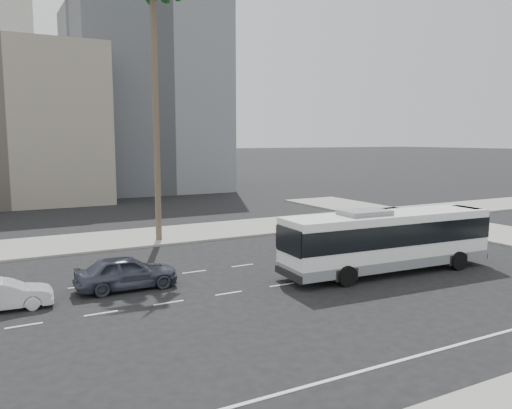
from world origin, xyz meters
TOP-DOWN VIEW (x-y plane):
  - ground at (0.00, 0.00)m, footprint 700.00×700.00m
  - sidewalk_north at (0.00, 15.50)m, footprint 120.00×7.00m
  - midrise_gray_center at (8.00, 52.00)m, footprint 20.00×20.00m
  - civic_tower at (-2.00, 250.00)m, footprint 42.00×42.00m
  - highrise_right at (45.00, 230.00)m, footprint 26.00×26.00m
  - highrise_far at (70.00, 260.00)m, footprint 22.00×22.00m
  - city_bus at (6.48, -0.58)m, footprint 12.64×3.46m
  - car_a at (-7.12, 3.10)m, footprint 2.11×5.01m
  - car_b at (-12.62, 2.51)m, footprint 1.72×4.13m

SIDE VIEW (x-z plane):
  - ground at x=0.00m, z-range 0.00..0.00m
  - sidewalk_north at x=0.00m, z-range 0.00..0.15m
  - car_b at x=-12.62m, z-range 0.00..1.33m
  - car_a at x=-7.12m, z-range 0.00..1.69m
  - city_bus at x=6.48m, z-range 0.09..3.69m
  - midrise_gray_center at x=8.00m, z-range 0.00..26.00m
  - highrise_far at x=70.00m, z-range 0.00..60.00m
  - highrise_right at x=45.00m, z-range 0.00..70.00m
  - civic_tower at x=-2.00m, z-range -25.67..103.33m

